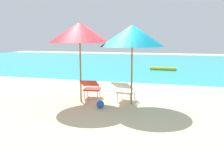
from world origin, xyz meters
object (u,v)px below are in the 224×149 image
Objects in this scene: lounge_chair_right at (124,89)px; beach_umbrella_right at (132,36)px; lounge_chair_left at (91,87)px; beach_umbrella_left at (80,33)px; swim_buoy at (163,69)px; beach_ball at (100,104)px.

lounge_chair_right is 0.39× the size of beach_umbrella_right.
beach_umbrella_right is (0.27, -0.20, 1.64)m from lounge_chair_right.
beach_umbrella_left is (-0.19, -0.39, 1.73)m from lounge_chair_left.
beach_ball is (-1.27, -8.62, 0.01)m from swim_buoy.
beach_ball is (-0.78, -0.64, -1.93)m from beach_umbrella_right.
lounge_chair_right is at bearing 142.56° from beach_umbrella_right.
lounge_chair_left is 1.16m from beach_ball.
beach_umbrella_right is at bearing -11.88° from lounge_chair_left.
lounge_chair_right is at bearing 58.94° from beach_ball.
beach_ball is (-0.51, -0.85, -0.29)m from lounge_chair_right.
lounge_chair_right is at bearing -4.56° from lounge_chair_left.
swim_buoy is at bearing 81.64° from beach_ball.
beach_umbrella_left is 2.25m from beach_ball.
beach_umbrella_right is at bearing 39.65° from beach_ball.
lounge_chair_right is (1.13, -0.09, 0.00)m from lounge_chair_left.
lounge_chair_right is at bearing 12.56° from beach_umbrella_left.
beach_umbrella_left is at bearing -176.71° from beach_umbrella_right.
beach_umbrella_left is at bearing -167.44° from lounge_chair_right.
beach_umbrella_left reaches higher than lounge_chair_left.
beach_ball is (0.82, -0.55, -2.02)m from beach_umbrella_left.
lounge_chair_left is 1.00× the size of lounge_chair_right.
beach_umbrella_left is 1.60m from beach_umbrella_right.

